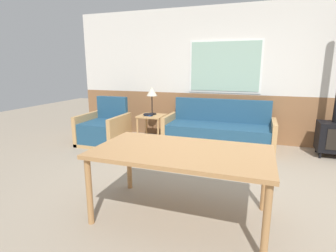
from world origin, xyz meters
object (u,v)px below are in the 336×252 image
(dining_table, at_px, (181,156))
(wood_stove, at_px, (336,125))
(armchair, at_px, (104,130))
(couch, at_px, (218,133))
(side_table, at_px, (152,120))
(table_lamp, at_px, (152,93))

(dining_table, distance_m, wood_stove, 3.30)
(wood_stove, bearing_deg, armchair, -171.67)
(couch, relative_size, dining_table, 1.18)
(side_table, height_order, table_lamp, table_lamp)
(side_table, distance_m, table_lamp, 0.55)
(wood_stove, bearing_deg, couch, -176.86)
(couch, xyz_separation_m, wood_stove, (1.97, 0.11, 0.29))
(table_lamp, xyz_separation_m, wood_stove, (3.35, 0.07, -0.43))
(armchair, height_order, wood_stove, wood_stove)
(armchair, distance_m, table_lamp, 1.23)
(couch, height_order, table_lamp, table_lamp)
(table_lamp, relative_size, wood_stove, 0.24)
(armchair, height_order, dining_table, armchair)
(armchair, relative_size, side_table, 1.64)
(couch, relative_size, wood_stove, 0.86)
(armchair, distance_m, side_table, 0.99)
(wood_stove, bearing_deg, dining_table, -126.28)
(side_table, relative_size, table_lamp, 0.98)
(side_table, xyz_separation_m, dining_table, (1.36, -2.50, 0.20))
(dining_table, height_order, wood_stove, wood_stove)
(side_table, height_order, dining_table, dining_table)
(side_table, bearing_deg, wood_stove, 2.80)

